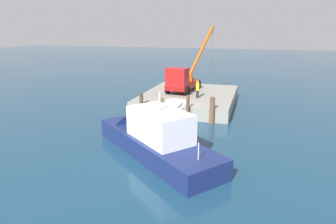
{
  "coord_description": "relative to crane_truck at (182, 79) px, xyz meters",
  "views": [
    {
      "loc": [
        24.71,
        6.79,
        8.12
      ],
      "look_at": [
        -0.02,
        -0.6,
        0.79
      ],
      "focal_mm": 31.65,
      "sensor_mm": 36.0,
      "label": 1
    }
  ],
  "objects": [
    {
      "name": "piling_far",
      "position": [
        6.28,
        2.06,
        -1.56
      ],
      "size": [
        0.31,
        0.31,
        2.4
      ],
      "primitive_type": "cylinder",
      "color": "brown",
      "rests_on": "ground"
    },
    {
      "name": "crane_truck",
      "position": [
        0.0,
        0.0,
        0.0
      ],
      "size": [
        8.11,
        4.03,
        7.11
      ],
      "color": "maroon",
      "rests_on": "dock"
    },
    {
      "name": "piling_mid",
      "position": [
        6.48,
        -0.32,
        -1.71
      ],
      "size": [
        0.44,
        0.44,
        2.1
      ],
      "primitive_type": "cylinder",
      "color": "#4D3E27",
      "rests_on": "ground"
    },
    {
      "name": "piling_near",
      "position": [
        6.13,
        -2.39,
        -1.58
      ],
      "size": [
        0.35,
        0.35,
        2.36
      ],
      "primitive_type": "cylinder",
      "color": "#4D3C2D",
      "rests_on": "ground"
    },
    {
      "name": "piling_end",
      "position": [
        6.15,
        4.22,
        -1.57
      ],
      "size": [
        0.43,
        0.43,
        2.38
      ],
      "primitive_type": "cylinder",
      "color": "brown",
      "rests_on": "ground"
    },
    {
      "name": "moored_yacht",
      "position": [
        12.76,
        0.41,
        -2.17
      ],
      "size": [
        10.59,
        11.98,
        5.64
      ],
      "color": "navy",
      "rests_on": "ground"
    },
    {
      "name": "ground",
      "position": [
        6.35,
        0.86,
        -2.76
      ],
      "size": [
        200.0,
        200.0,
        0.0
      ],
      "primitive_type": "plane",
      "color": "navy"
    },
    {
      "name": "salvaged_car",
      "position": [
        6.89,
        0.46,
        -2.05
      ],
      "size": [
        4.98,
        2.91,
        2.51
      ],
      "color": "silver",
      "rests_on": "ground"
    },
    {
      "name": "dock_worker",
      "position": [
        2.19,
        2.13,
        -0.54
      ],
      "size": [
        0.34,
        0.34,
        1.77
      ],
      "color": "black",
      "rests_on": "dock"
    },
    {
      "name": "dock",
      "position": [
        0.13,
        0.86,
        -2.1
      ],
      "size": [
        11.65,
        9.54,
        1.32
      ],
      "primitive_type": "cube",
      "color": "gray",
      "rests_on": "ground"
    }
  ]
}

